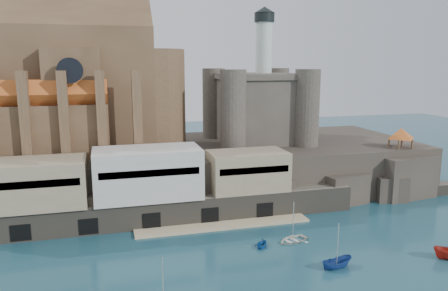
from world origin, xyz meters
TOP-DOWN VIEW (x-y plane):
  - ground at (0.00, 0.00)m, footprint 300.00×300.00m
  - promontory at (-0.19, 39.37)m, footprint 100.00×36.00m
  - quay at (-10.19, 23.07)m, footprint 70.00×12.00m
  - church at (-24.13, 41.85)m, footprint 47.00×25.93m
  - castle_keep at (16.08, 41.08)m, footprint 21.20×21.20m
  - rock_outcrop at (42.00, 25.84)m, footprint 14.50×10.50m
  - pavilion at (42.00, 26.00)m, footprint 6.40×6.40m
  - boat_2 at (12.74, -0.89)m, footprint 2.08×2.05m
  - boat_6 at (10.69, 8.96)m, footprint 2.28×3.89m
  - boat_7 at (5.32, 8.27)m, footprint 3.12×3.01m

SIDE VIEW (x-z plane):
  - ground at x=0.00m, z-range 0.00..0.00m
  - boat_2 at x=12.74m, z-range -2.35..2.35m
  - boat_6 at x=10.69m, z-range -2.62..2.62m
  - boat_7 at x=5.32m, z-range -1.56..1.56m
  - rock_outcrop at x=42.00m, z-range -0.33..8.37m
  - promontory at x=-0.19m, z-range -0.08..9.92m
  - quay at x=-10.19m, z-range -0.46..12.59m
  - pavilion at x=42.00m, z-range 10.03..15.43m
  - castle_keep at x=16.08m, z-range 3.66..32.96m
  - church at x=-24.13m, z-range 6.88..37.38m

